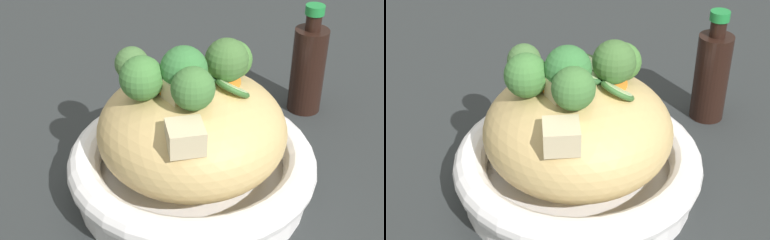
% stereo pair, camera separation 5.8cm
% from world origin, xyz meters
% --- Properties ---
extents(ground_plane, '(3.00, 3.00, 0.00)m').
position_xyz_m(ground_plane, '(0.00, 0.00, 0.00)').
color(ground_plane, '#2A2E2E').
extents(serving_bowl, '(0.27, 0.27, 0.06)m').
position_xyz_m(serving_bowl, '(0.00, 0.00, 0.03)').
color(serving_bowl, white).
rests_on(serving_bowl, ground_plane).
extents(noodle_heap, '(0.20, 0.20, 0.11)m').
position_xyz_m(noodle_heap, '(0.00, 0.00, 0.08)').
color(noodle_heap, tan).
rests_on(noodle_heap, serving_bowl).
extents(broccoli_florets, '(0.15, 0.13, 0.08)m').
position_xyz_m(broccoli_florets, '(-0.00, -0.00, 0.15)').
color(broccoli_florets, '#A1B977').
rests_on(broccoli_florets, serving_bowl).
extents(carrot_coins, '(0.10, 0.09, 0.03)m').
position_xyz_m(carrot_coins, '(-0.01, 0.02, 0.13)').
color(carrot_coins, orange).
rests_on(carrot_coins, serving_bowl).
extents(zucchini_slices, '(0.11, 0.07, 0.03)m').
position_xyz_m(zucchini_slices, '(0.00, 0.02, 0.14)').
color(zucchini_slices, '#C1DB9A').
rests_on(zucchini_slices, serving_bowl).
extents(chicken_chunks, '(0.07, 0.08, 0.04)m').
position_xyz_m(chicken_chunks, '(0.02, -0.05, 0.13)').
color(chicken_chunks, beige).
rests_on(chicken_chunks, serving_bowl).
extents(soy_sauce_bottle, '(0.04, 0.04, 0.15)m').
position_xyz_m(soy_sauce_bottle, '(0.06, 0.22, 0.06)').
color(soy_sauce_bottle, black).
rests_on(soy_sauce_bottle, ground_plane).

